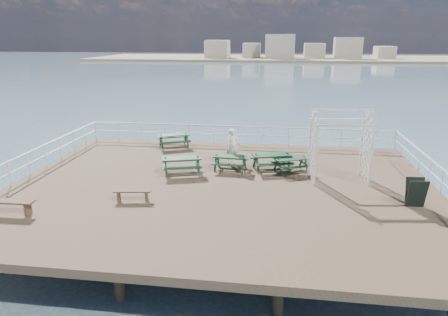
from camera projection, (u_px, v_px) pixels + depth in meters
ground at (221, 188)px, 17.16m from camera, size 18.00×14.00×0.30m
sea_backdrop at (309, 56)px, 142.64m from camera, size 300.00×300.00×9.20m
railing at (228, 149)px, 19.30m from camera, size 17.77×13.76×1.10m
picnic_table_a at (174, 138)px, 22.79m from camera, size 2.18×2.02×0.85m
picnic_table_b at (230, 160)px, 18.92m from camera, size 1.69×1.41×0.77m
picnic_table_c at (272, 158)px, 18.88m from camera, size 2.15×1.92×0.88m
picnic_table_d at (182, 162)px, 18.38m from camera, size 2.12×1.89×0.87m
picnic_table_e at (291, 162)px, 18.59m from camera, size 1.97×1.82×0.77m
flat_bench_near at (132, 193)px, 15.42m from camera, size 1.47×0.56×0.41m
flat_bench_far at (10, 204)px, 14.24m from camera, size 1.73×0.45×0.50m
trellis_arbor at (340, 149)px, 17.32m from camera, size 2.69×1.66×3.16m
sandwich_board at (416, 193)px, 14.76m from camera, size 0.71×0.55×1.11m
person at (232, 147)px, 19.64m from camera, size 0.76×0.63×1.79m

